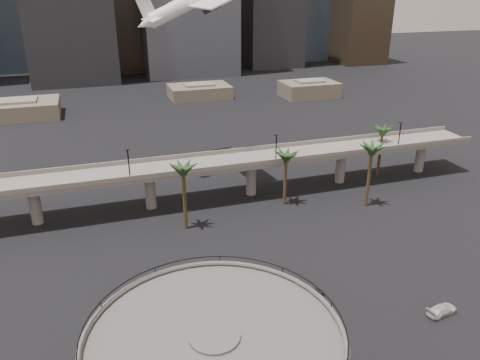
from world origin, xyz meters
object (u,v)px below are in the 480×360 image
object	(u,v)px
overpass	(202,169)
car_c	(442,310)
car_b	(313,296)
car_a	(281,292)

from	to	relation	value
overpass	car_c	xyz separation A→B (m)	(23.22, -46.82, -6.64)
overpass	car_c	distance (m)	52.68
car_b	car_c	xyz separation A→B (m)	(15.97, -8.51, 0.03)
overpass	car_a	bearing A→B (deg)	-85.11
car_a	car_b	bearing A→B (deg)	-91.14
car_a	car_b	xyz separation A→B (m)	(4.17, -2.27, -0.08)
overpass	car_b	size ratio (longest dim) A/B	32.08
car_a	car_b	distance (m)	4.75
car_b	car_a	bearing A→B (deg)	33.86
car_a	car_c	bearing A→B (deg)	-90.73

